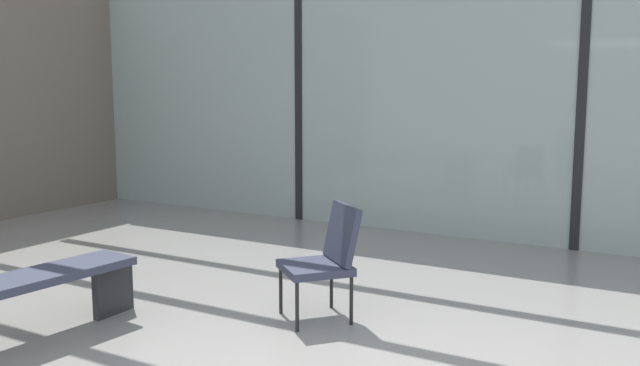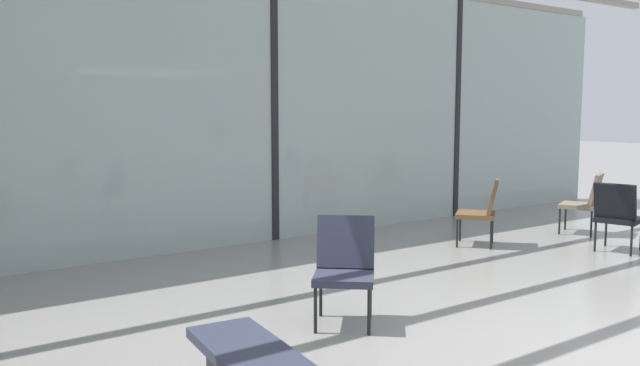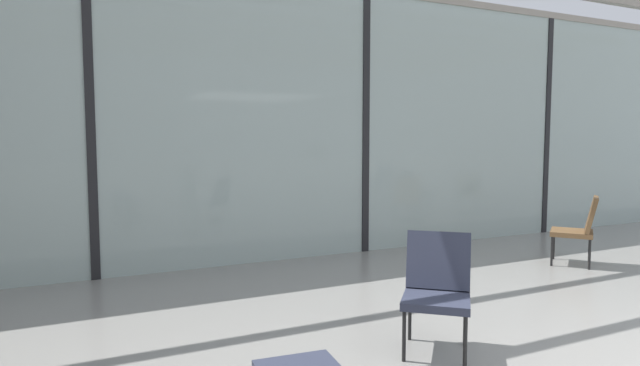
# 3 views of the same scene
# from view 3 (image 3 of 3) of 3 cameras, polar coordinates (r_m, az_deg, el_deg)

# --- Properties ---
(glass_curtain_wall) EXTENTS (14.00, 0.08, 3.55)m
(glass_curtain_wall) POSITION_cam_3_polar(r_m,az_deg,el_deg) (7.42, 4.79, 6.27)
(glass_curtain_wall) COLOR #A3B7B2
(glass_curtain_wall) RESTS_ON ground
(window_mullion_0) EXTENTS (0.10, 0.12, 3.55)m
(window_mullion_0) POSITION_cam_3_polar(r_m,az_deg,el_deg) (6.41, -23.52, 6.12)
(window_mullion_0) COLOR black
(window_mullion_0) RESTS_ON ground
(window_mullion_1) EXTENTS (0.10, 0.12, 3.55)m
(window_mullion_1) POSITION_cam_3_polar(r_m,az_deg,el_deg) (7.42, 4.79, 6.27)
(window_mullion_1) COLOR black
(window_mullion_1) RESTS_ON ground
(window_mullion_2) EXTENTS (0.10, 0.12, 3.55)m
(window_mullion_2) POSITION_cam_3_polar(r_m,az_deg,el_deg) (9.66, 23.10, 5.56)
(window_mullion_2) COLOR black
(window_mullion_2) RESTS_ON ground
(parked_airplane) EXTENTS (10.82, 3.67, 3.67)m
(parked_airplane) POSITION_cam_3_polar(r_m,az_deg,el_deg) (12.22, -8.03, 5.96)
(parked_airplane) COLOR silver
(parked_airplane) RESTS_ON ground
(lounge_chair_1) EXTENTS (0.71, 0.71, 0.87)m
(lounge_chair_1) POSITION_cam_3_polar(r_m,az_deg,el_deg) (4.13, 12.50, -10.62)
(lounge_chair_1) COLOR #33384C
(lounge_chair_1) RESTS_ON ground
(lounge_chair_3) EXTENTS (0.70, 0.71, 0.87)m
(lounge_chair_3) POSITION_cam_3_polar(r_m,az_deg,el_deg) (7.38, 26.20, -4.18)
(lounge_chair_3) COLOR brown
(lounge_chair_3) RESTS_ON ground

